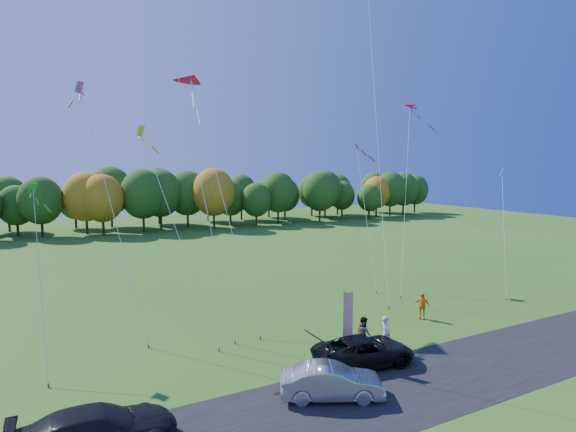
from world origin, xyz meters
name	(u,v)px	position (x,y,z in m)	size (l,w,h in m)	color
ground	(340,358)	(0.00, 0.00, 0.00)	(160.00, 160.00, 0.00)	#2D5917
asphalt_strip	(389,391)	(0.00, -4.00, 0.01)	(90.00, 6.00, 0.01)	black
tree_line	(149,230)	(0.00, 55.00, 0.00)	(116.00, 12.00, 10.00)	#1E4711
black_suv	(364,351)	(0.65, -1.26, 0.74)	(2.44, 5.29, 1.47)	black
silver_sedan	(332,382)	(-2.65, -3.32, 0.74)	(1.56, 4.48, 1.48)	#A3A4A8
dark_truck_a	(96,431)	(-12.10, -2.72, 0.81)	(2.27, 5.57, 1.62)	black
person_tailgate_a	(386,333)	(2.79, -0.33, 0.97)	(0.71, 0.47, 1.95)	beige
person_tailgate_b	(364,334)	(1.70, 0.21, 0.96)	(0.93, 0.72, 1.91)	gray
person_east	(422,306)	(8.32, 2.67, 0.88)	(1.04, 0.43, 1.77)	orange
feather_flag	(347,319)	(0.01, -0.62, 2.33)	(0.49, 0.19, 3.82)	#999999
kite_delta_blue	(181,91)	(-5.72, 9.41, 14.77)	(4.48, 11.19, 30.19)	#4C3F33
kite_parafoil_orange	(375,109)	(11.14, 11.63, 14.92)	(8.46, 13.20, 30.20)	#4C3F33
kite_delta_red	(219,182)	(-3.27, 9.81, 9.09)	(2.44, 11.33, 17.97)	#4C3F33
kite_parafoil_rainbow	(406,191)	(13.62, 10.41, 8.04)	(8.26, 7.53, 16.39)	#4C3F33
kite_diamond_yellow	(177,232)	(-6.77, 7.10, 6.28)	(3.28, 7.34, 13.02)	#4C3F33
kite_diamond_green	(40,273)	(-13.90, 6.31, 4.78)	(0.95, 6.03, 9.49)	#4C3F33
kite_diamond_white	(366,212)	(10.39, 11.74, 6.30)	(2.40, 6.20, 12.95)	#4C3F33
kite_diamond_pink	(112,207)	(-10.07, 9.50, 7.69)	(3.20, 7.62, 15.85)	#4C3F33
kite_diamond_blue_low	(504,233)	(18.25, 4.23, 4.92)	(3.18, 3.50, 10.29)	#4C3F33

